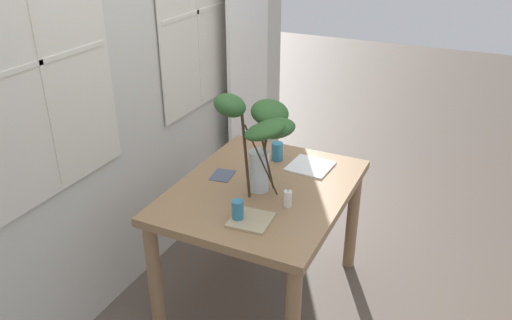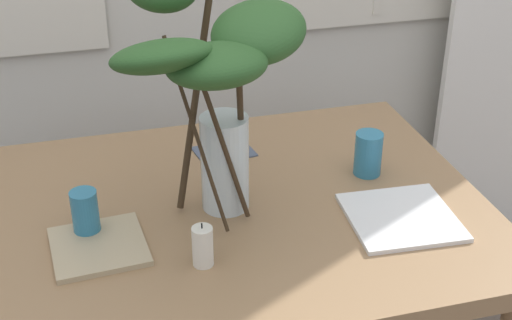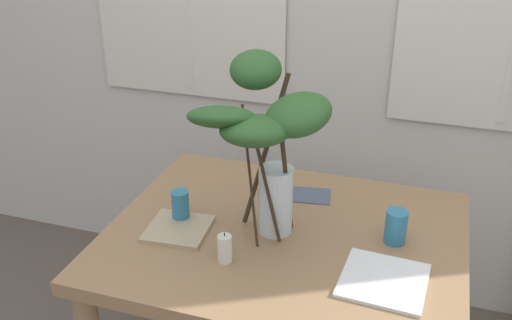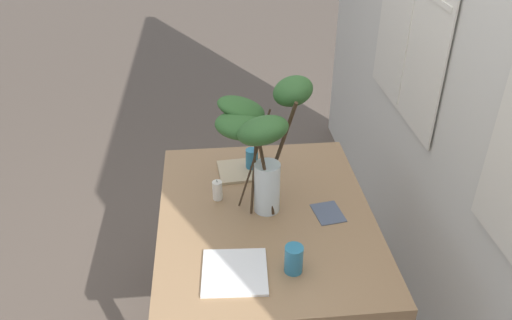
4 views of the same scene
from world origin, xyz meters
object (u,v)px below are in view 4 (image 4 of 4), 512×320
dining_table (266,235)px  plate_square_right (235,272)px  drinking_glass_blue_left (252,160)px  vase_with_branches (261,133)px  drinking_glass_blue_right (294,259)px  plate_square_left (239,171)px  pillar_candle (217,190)px

dining_table → plate_square_right: 0.40m
drinking_glass_blue_left → plate_square_right: size_ratio=0.45×
vase_with_branches → plate_square_right: (0.41, -0.14, -0.36)m
drinking_glass_blue_left → drinking_glass_blue_right: drinking_glass_blue_right is taller
dining_table → plate_square_left: plate_square_left is taller
plate_square_right → pillar_candle: (-0.48, -0.05, 0.04)m
plate_square_right → drinking_glass_blue_right: bearing=88.2°
drinking_glass_blue_left → pillar_candle: size_ratio=1.07×
vase_with_branches → plate_square_right: size_ratio=2.46×
dining_table → plate_square_left: 0.38m
plate_square_right → pillar_candle: size_ratio=2.36×
dining_table → drinking_glass_blue_left: bearing=-175.4°
drinking_glass_blue_left → plate_square_left: (0.02, -0.06, -0.05)m
drinking_glass_blue_right → pillar_candle: 0.56m
plate_square_left → plate_square_right: (0.69, -0.07, -0.00)m
pillar_candle → drinking_glass_blue_right: bearing=29.0°
drinking_glass_blue_right → plate_square_right: (-0.01, -0.22, -0.05)m
dining_table → drinking_glass_blue_right: bearing=10.2°
plate_square_right → vase_with_branches: bearing=161.3°
vase_with_branches → pillar_candle: size_ratio=5.81×
vase_with_branches → pillar_candle: 0.38m
vase_with_branches → plate_square_right: vase_with_branches is taller
dining_table → drinking_glass_blue_left: drinking_glass_blue_left is taller
vase_with_branches → plate_square_right: 0.57m
vase_with_branches → plate_square_left: 0.46m
dining_table → vase_with_branches: size_ratio=1.94×
vase_with_branches → drinking_glass_blue_right: size_ratio=5.28×
dining_table → drinking_glass_blue_right: drinking_glass_blue_right is taller
drinking_glass_blue_left → pillar_candle: (0.23, -0.18, -0.01)m
dining_table → pillar_candle: size_ratio=11.29×
pillar_candle → plate_square_right: bearing=5.7°
dining_table → plate_square_right: plate_square_right is taller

